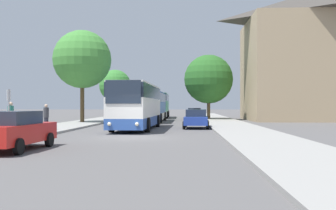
{
  "coord_description": "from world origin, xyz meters",
  "views": [
    {
      "loc": [
        3.04,
        -21.97,
        1.81
      ],
      "look_at": [
        1.31,
        17.15,
        1.84
      ],
      "focal_mm": 42.0,
      "sensor_mm": 36.0,
      "label": 1
    }
  ],
  "objects_px": {
    "tree_left_near": "(82,59)",
    "tree_right_near": "(209,79)",
    "bus_stop_sign": "(9,106)",
    "tree_left_far": "(115,86)",
    "parked_car_left_curb": "(12,130)",
    "bus_middle": "(151,106)",
    "bus_front": "(137,105)",
    "pedestrian_waiting_near": "(11,117)",
    "bus_rear": "(159,105)",
    "parked_car_right_near": "(196,119)",
    "parked_car_right_far": "(194,114)",
    "pedestrian_walking_back": "(46,117)"
  },
  "relations": [
    {
      "from": "tree_left_near",
      "to": "parked_car_right_near",
      "type": "bearing_deg",
      "value": -35.27
    },
    {
      "from": "pedestrian_walking_back",
      "to": "tree_left_near",
      "type": "height_order",
      "value": "tree_left_near"
    },
    {
      "from": "bus_rear",
      "to": "pedestrian_walking_back",
      "type": "distance_m",
      "value": 30.94
    },
    {
      "from": "bus_front",
      "to": "tree_left_near",
      "type": "bearing_deg",
      "value": 127.57
    },
    {
      "from": "parked_car_right_near",
      "to": "tree_left_near",
      "type": "bearing_deg",
      "value": -32.64
    },
    {
      "from": "bus_front",
      "to": "tree_left_near",
      "type": "height_order",
      "value": "tree_left_near"
    },
    {
      "from": "pedestrian_walking_back",
      "to": "tree_right_near",
      "type": "xyz_separation_m",
      "value": [
        12.38,
        22.21,
        4.01
      ]
    },
    {
      "from": "bus_middle",
      "to": "bus_stop_sign",
      "type": "bearing_deg",
      "value": -105.38
    },
    {
      "from": "bus_stop_sign",
      "to": "tree_right_near",
      "type": "bearing_deg",
      "value": 64.76
    },
    {
      "from": "parked_car_left_curb",
      "to": "pedestrian_waiting_near",
      "type": "relative_size",
      "value": 2.52
    },
    {
      "from": "parked_car_left_curb",
      "to": "tree_left_far",
      "type": "xyz_separation_m",
      "value": [
        -3.17,
        40.68,
        3.84
      ]
    },
    {
      "from": "bus_rear",
      "to": "pedestrian_waiting_near",
      "type": "distance_m",
      "value": 34.15
    },
    {
      "from": "parked_car_left_curb",
      "to": "tree_left_far",
      "type": "distance_m",
      "value": 40.98
    },
    {
      "from": "parked_car_right_far",
      "to": "tree_left_far",
      "type": "xyz_separation_m",
      "value": [
        -11.27,
        5.96,
        3.89
      ]
    },
    {
      "from": "bus_middle",
      "to": "parked_car_left_curb",
      "type": "distance_m",
      "value": 27.88
    },
    {
      "from": "tree_left_near",
      "to": "bus_stop_sign",
      "type": "bearing_deg",
      "value": -88.67
    },
    {
      "from": "parked_car_right_far",
      "to": "bus_stop_sign",
      "type": "relative_size",
      "value": 1.59
    },
    {
      "from": "parked_car_right_far",
      "to": "pedestrian_walking_back",
      "type": "relative_size",
      "value": 2.36
    },
    {
      "from": "bus_middle",
      "to": "parked_car_right_near",
      "type": "xyz_separation_m",
      "value": [
        4.59,
        -12.3,
        -0.98
      ]
    },
    {
      "from": "pedestrian_waiting_near",
      "to": "tree_left_far",
      "type": "bearing_deg",
      "value": 157.87
    },
    {
      "from": "parked_car_left_curb",
      "to": "pedestrian_waiting_near",
      "type": "height_order",
      "value": "pedestrian_waiting_near"
    },
    {
      "from": "bus_rear",
      "to": "tree_left_far",
      "type": "relative_size",
      "value": 1.65
    },
    {
      "from": "pedestrian_walking_back",
      "to": "tree_left_near",
      "type": "distance_m",
      "value": 13.46
    },
    {
      "from": "bus_middle",
      "to": "bus_rear",
      "type": "bearing_deg",
      "value": 90.74
    },
    {
      "from": "bus_rear",
      "to": "parked_car_right_far",
      "type": "bearing_deg",
      "value": -53.9
    },
    {
      "from": "pedestrian_walking_back",
      "to": "tree_right_near",
      "type": "bearing_deg",
      "value": -97.6
    },
    {
      "from": "bus_rear",
      "to": "parked_car_right_far",
      "type": "xyz_separation_m",
      "value": [
        4.97,
        -6.61,
        -1.1
      ]
    },
    {
      "from": "tree_left_near",
      "to": "tree_right_near",
      "type": "xyz_separation_m",
      "value": [
        13.15,
        9.89,
        -1.35
      ]
    },
    {
      "from": "bus_front",
      "to": "bus_rear",
      "type": "relative_size",
      "value": 1.03
    },
    {
      "from": "parked_car_right_far",
      "to": "pedestrian_walking_back",
      "type": "distance_m",
      "value": 26.07
    },
    {
      "from": "bus_middle",
      "to": "parked_car_left_curb",
      "type": "xyz_separation_m",
      "value": [
        -3.2,
        -27.68,
        -0.93
      ]
    },
    {
      "from": "pedestrian_walking_back",
      "to": "tree_left_far",
      "type": "distance_m",
      "value": 29.98
    },
    {
      "from": "bus_stop_sign",
      "to": "bus_front",
      "type": "bearing_deg",
      "value": 52.11
    },
    {
      "from": "pedestrian_waiting_near",
      "to": "bus_rear",
      "type": "bearing_deg",
      "value": 147.24
    },
    {
      "from": "parked_car_right_far",
      "to": "tree_right_near",
      "type": "xyz_separation_m",
      "value": [
        1.72,
        -1.58,
        4.28
      ]
    },
    {
      "from": "pedestrian_waiting_near",
      "to": "pedestrian_walking_back",
      "type": "bearing_deg",
      "value": 139.17
    },
    {
      "from": "parked_car_right_far",
      "to": "pedestrian_walking_back",
      "type": "bearing_deg",
      "value": 67.58
    },
    {
      "from": "tree_left_far",
      "to": "bus_rear",
      "type": "bearing_deg",
      "value": 5.94
    },
    {
      "from": "bus_stop_sign",
      "to": "tree_left_far",
      "type": "bearing_deg",
      "value": 90.4
    },
    {
      "from": "parked_car_left_curb",
      "to": "tree_right_near",
      "type": "xyz_separation_m",
      "value": [
        9.82,
        33.14,
        4.22
      ]
    },
    {
      "from": "pedestrian_waiting_near",
      "to": "tree_right_near",
      "type": "distance_m",
      "value": 28.9
    },
    {
      "from": "pedestrian_walking_back",
      "to": "parked_car_right_far",
      "type": "bearing_deg",
      "value": -92.59
    },
    {
      "from": "parked_car_left_curb",
      "to": "bus_middle",
      "type": "bearing_deg",
      "value": 85.9
    },
    {
      "from": "bus_middle",
      "to": "parked_car_right_far",
      "type": "height_order",
      "value": "bus_middle"
    },
    {
      "from": "pedestrian_waiting_near",
      "to": "bus_front",
      "type": "bearing_deg",
      "value": 110.58
    },
    {
      "from": "bus_rear",
      "to": "pedestrian_walking_back",
      "type": "bearing_deg",
      "value": -101.4
    },
    {
      "from": "tree_left_near",
      "to": "bus_front",
      "type": "bearing_deg",
      "value": -54.07
    },
    {
      "from": "tree_left_far",
      "to": "tree_left_near",
      "type": "bearing_deg",
      "value": -90.52
    },
    {
      "from": "tree_left_far",
      "to": "bus_stop_sign",
      "type": "bearing_deg",
      "value": -89.6
    },
    {
      "from": "bus_front",
      "to": "pedestrian_waiting_near",
      "type": "bearing_deg",
      "value": -136.47
    }
  ]
}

